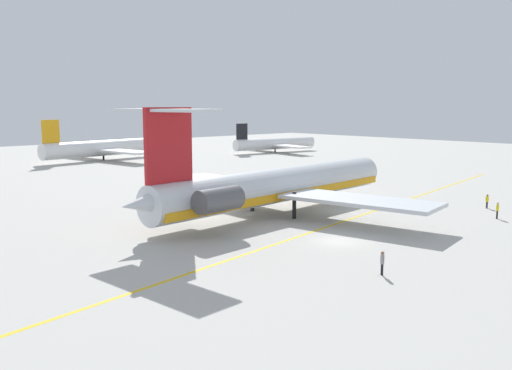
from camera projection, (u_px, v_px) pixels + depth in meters
The scene contains 10 objects.
ground at pixel (339, 241), 50.05m from camera, with size 283.22×283.22×0.00m, color #B7B5AD.
main_jetliner at pixel (273, 186), 61.70m from camera, with size 41.64×36.86×12.12m.
airliner_mid_right at pixel (106, 148), 124.53m from camera, with size 31.22×30.95×9.33m.
airliner_far_right at pixel (277, 143), 145.02m from camera, with size 25.97×25.77×7.76m.
ground_crew_near_nose at pixel (308, 175), 87.76m from camera, with size 0.29×0.46×1.84m.
ground_crew_near_tail at pixel (487, 199), 65.82m from camera, with size 0.39×0.27×1.72m.
ground_crew_portside at pixel (382, 260), 39.84m from camera, with size 0.29×0.43×1.80m.
ground_crew_starboard at pixel (497, 208), 59.75m from camera, with size 0.46×0.29×1.83m.
safety_cone_nose at pixel (291, 179), 90.58m from camera, with size 0.40×0.40×0.55m, color #EA590F.
taxiway_centreline at pixel (335, 224), 57.10m from camera, with size 106.34×0.36×0.01m, color gold.
Camera 1 is at (-38.56, -30.83, 12.29)m, focal length 38.49 mm.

